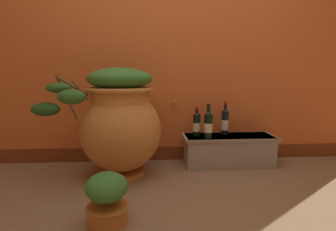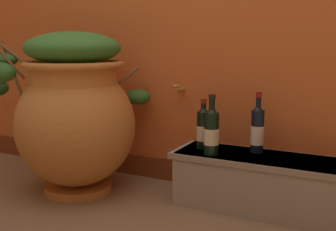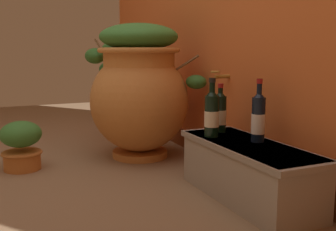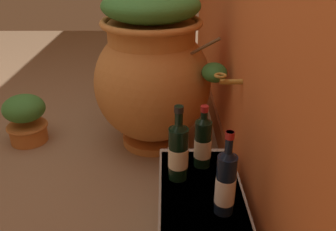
# 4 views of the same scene
# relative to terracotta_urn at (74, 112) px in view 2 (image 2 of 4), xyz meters

# --- Properties ---
(terracotta_urn) EXTENTS (1.06, 0.74, 0.93)m
(terracotta_urn) POSITION_rel_terracotta_urn_xyz_m (0.00, 0.00, 0.00)
(terracotta_urn) COLOR #CC7F3D
(terracotta_urn) RESTS_ON ground_plane
(stone_ledge) EXTENTS (0.89, 0.33, 0.29)m
(stone_ledge) POSITION_rel_terracotta_urn_xyz_m (1.02, 0.21, -0.32)
(stone_ledge) COLOR #9E9384
(stone_ledge) RESTS_ON ground_plane
(wine_bottle_left) EXTENTS (0.07, 0.07, 0.32)m
(wine_bottle_left) POSITION_rel_terracotta_urn_xyz_m (0.99, 0.28, -0.06)
(wine_bottle_left) COLOR black
(wine_bottle_left) RESTS_ON stone_ledge
(wine_bottle_middle) EXTENTS (0.08, 0.08, 0.32)m
(wine_bottle_middle) POSITION_rel_terracotta_urn_xyz_m (0.79, 0.13, -0.06)
(wine_bottle_middle) COLOR black
(wine_bottle_middle) RESTS_ON stone_ledge
(wine_bottle_right) EXTENTS (0.07, 0.07, 0.28)m
(wine_bottle_right) POSITION_rel_terracotta_urn_xyz_m (0.70, 0.23, -0.07)
(wine_bottle_right) COLOR black
(wine_bottle_right) RESTS_ON stone_ledge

